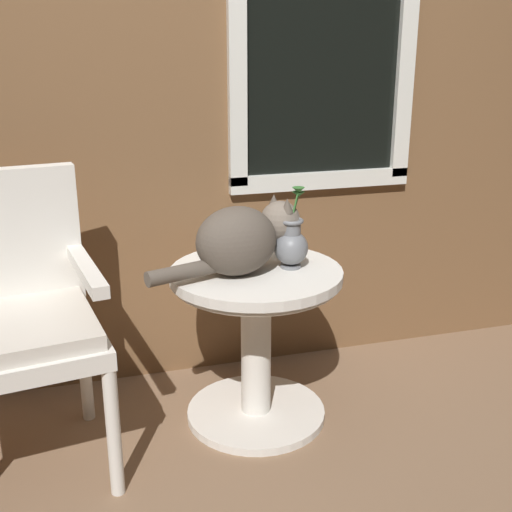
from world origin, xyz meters
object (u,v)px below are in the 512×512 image
object	(u,v)px
wicker_chair	(3,309)
pewter_vase_with_ivy	(291,243)
cat	(242,238)
wicker_side_table	(256,321)

from	to	relation	value
wicker_chair	pewter_vase_with_ivy	size ratio (longest dim) A/B	3.38
wicker_chair	pewter_vase_with_ivy	bearing A→B (deg)	1.47
wicker_chair	pewter_vase_with_ivy	distance (m)	0.97
pewter_vase_with_ivy	cat	bearing A→B (deg)	-179.48
wicker_side_table	cat	xyz separation A→B (m)	(-0.05, -0.01, 0.32)
cat	pewter_vase_with_ivy	xyz separation A→B (m)	(0.18, 0.00, -0.03)
wicker_side_table	pewter_vase_with_ivy	bearing A→B (deg)	-5.50
cat	pewter_vase_with_ivy	world-z (taller)	pewter_vase_with_ivy
wicker_chair	cat	size ratio (longest dim) A/B	1.69
wicker_side_table	pewter_vase_with_ivy	size ratio (longest dim) A/B	2.14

